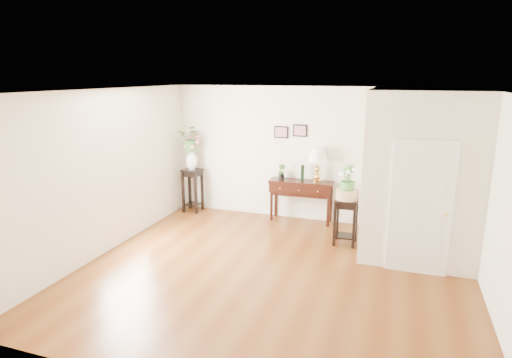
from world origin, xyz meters
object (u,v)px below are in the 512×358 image
at_px(console_table, 301,201).
at_px(plant_stand_b, 346,222).
at_px(table_lamp, 317,165).
at_px(plant_stand_a, 193,190).

bearing_deg(console_table, plant_stand_b, -45.29).
xyz_separation_m(console_table, table_lamp, (0.32, 0.00, 0.79)).
relative_size(console_table, table_lamp, 1.84).
xyz_separation_m(console_table, plant_stand_a, (-2.47, -0.12, 0.04)).
xyz_separation_m(table_lamp, plant_stand_a, (-2.79, -0.12, -0.75)).
bearing_deg(plant_stand_a, table_lamp, 2.42).
relative_size(console_table, plant_stand_a, 1.36).
bearing_deg(table_lamp, plant_stand_b, -52.92).
xyz_separation_m(plant_stand_a, plant_stand_b, (3.52, -0.85, -0.06)).
bearing_deg(console_table, plant_stand_a, -179.94).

